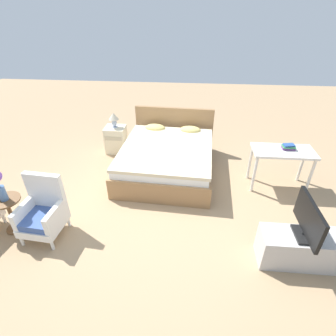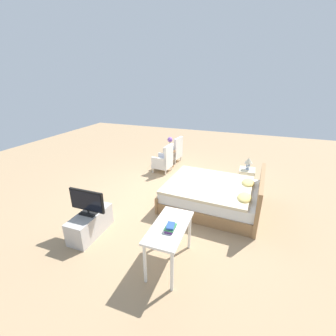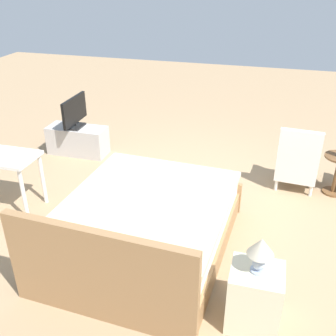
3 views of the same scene
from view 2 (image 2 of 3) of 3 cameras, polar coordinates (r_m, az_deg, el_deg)
The scene contains 12 objects.
ground_plane at distance 5.93m, azimuth 0.59°, elevation -7.08°, with size 16.00×16.00×0.00m, color #A38460.
bed at distance 5.45m, azimuth 11.51°, elevation -6.80°, with size 1.86×2.25×0.96m.
armchair_by_window_left at distance 8.19m, azimuth 1.58°, elevation 4.16°, with size 0.62×0.62×0.92m.
armchair_by_window_right at distance 7.27m, azimuth -1.04°, elevation 1.83°, with size 0.58×0.58×0.92m.
side_table at distance 7.73m, azimuth 0.49°, elevation 2.91°, with size 0.40×0.40×0.56m.
flower_vase at distance 7.58m, azimuth 0.50°, elevation 6.49°, with size 0.17×0.17×0.48m.
nightstand at distance 6.52m, azimuth 19.19°, elevation -2.69°, with size 0.44×0.41×0.59m.
table_lamp at distance 6.33m, azimuth 19.76°, elevation 1.49°, with size 0.22×0.22×0.33m.
tv_stand at distance 4.77m, azimuth -19.10°, elevation -13.20°, with size 0.96×0.40×0.46m.
tv_flatscreen at distance 4.51m, azimuth -19.88°, elevation -8.12°, with size 0.20×0.72×0.50m.
vanity_desk at distance 3.66m, azimuth 0.35°, elevation -15.90°, with size 1.04×0.52×0.74m.
book_stack at distance 3.50m, azimuth 0.64°, elevation -14.86°, with size 0.22×0.15×0.09m.
Camera 2 is at (4.88, 1.74, 2.88)m, focal length 24.00 mm.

